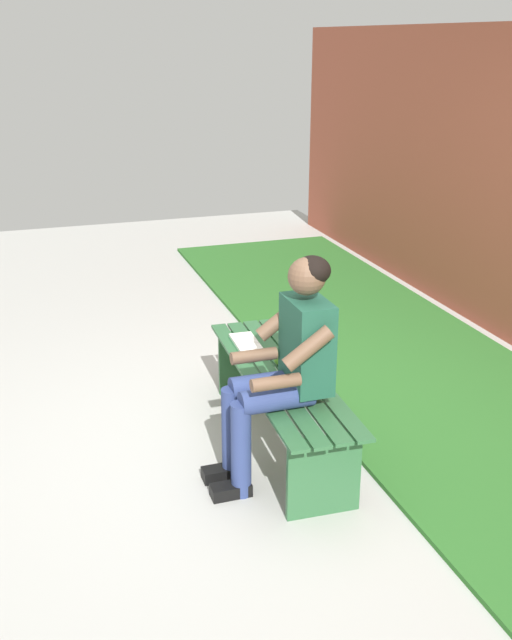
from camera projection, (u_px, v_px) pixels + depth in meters
ground_plane at (93, 392)px, 5.26m from camera, size 10.00×7.00×0.04m
grass_strip at (461, 410)px, 4.92m from camera, size 9.00×1.82×0.03m
bench_near at (280, 390)px, 4.42m from camera, size 1.76×0.51×0.48m
person_seated at (285, 362)px, 3.96m from camera, size 0.50×0.69×1.28m
apple at (280, 359)px, 4.47m from camera, size 0.08×0.08×0.08m
book_open at (248, 346)px, 4.74m from camera, size 0.42×0.18×0.02m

